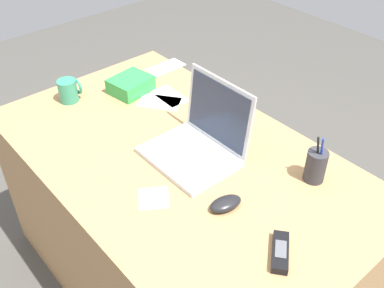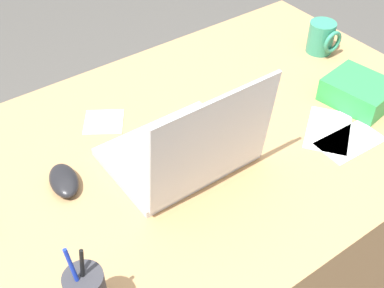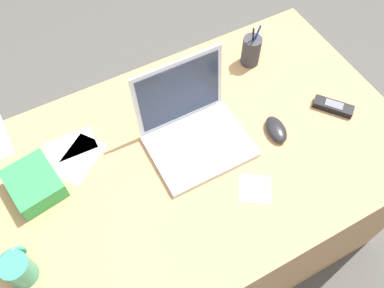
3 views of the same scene
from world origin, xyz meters
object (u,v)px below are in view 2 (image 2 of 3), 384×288
object	(u,v)px
coffee_mug_white	(322,38)
laptop	(187,150)
snack_bag	(359,92)
computer_mouse	(64,180)

from	to	relation	value
coffee_mug_white	laptop	bearing A→B (deg)	15.59
coffee_mug_white	snack_bag	bearing A→B (deg)	65.46
laptop	snack_bag	size ratio (longest dim) A/B	1.91
computer_mouse	coffee_mug_white	distance (m)	0.87
computer_mouse	snack_bag	world-z (taller)	snack_bag
computer_mouse	coffee_mug_white	bearing A→B (deg)	-164.97
coffee_mug_white	snack_bag	xyz separation A→B (m)	(0.11, 0.23, -0.02)
laptop	coffee_mug_white	world-z (taller)	laptop
laptop	coffee_mug_white	size ratio (longest dim) A/B	3.32
snack_bag	computer_mouse	bearing A→B (deg)	-12.89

